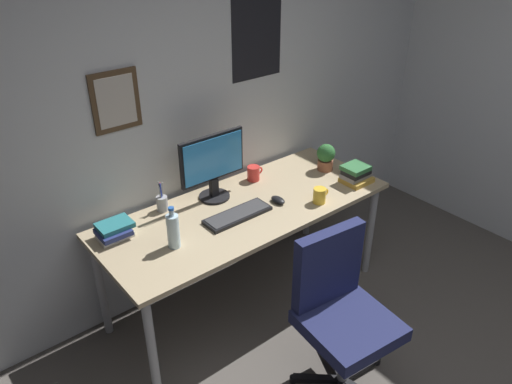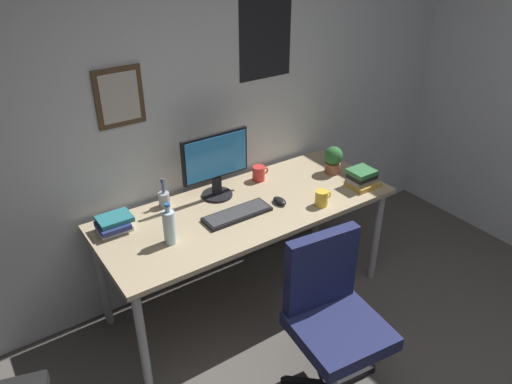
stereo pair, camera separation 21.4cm
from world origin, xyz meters
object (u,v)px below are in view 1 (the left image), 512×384
at_px(water_bottle, 173,230).
at_px(coffee_mug_near, 320,195).
at_px(office_chair, 340,307).
at_px(monitor, 213,164).
at_px(keyboard, 238,215).
at_px(pen_cup, 162,203).
at_px(potted_plant, 326,156).
at_px(coffee_mug_far, 254,173).
at_px(book_stack_left, 356,174).
at_px(book_stack_right, 114,231).
at_px(computer_mouse, 278,200).

relative_size(water_bottle, coffee_mug_near, 2.11).
bearing_deg(water_bottle, office_chair, -54.01).
distance_m(monitor, coffee_mug_near, 0.70).
relative_size(monitor, keyboard, 1.07).
bearing_deg(pen_cup, water_bottle, -110.53).
xyz_separation_m(coffee_mug_near, potted_plant, (0.36, 0.30, 0.05)).
relative_size(coffee_mug_far, book_stack_left, 0.61).
xyz_separation_m(monitor, coffee_mug_far, (0.35, 0.02, -0.19)).
distance_m(water_bottle, book_stack_right, 0.37).
bearing_deg(book_stack_right, coffee_mug_near, -21.25).
distance_m(book_stack_left, book_stack_right, 1.62).
distance_m(monitor, water_bottle, 0.58).
bearing_deg(water_bottle, potted_plant, 5.47).
height_order(office_chair, potted_plant, same).
height_order(water_bottle, book_stack_right, water_bottle).
xyz_separation_m(office_chair, book_stack_left, (0.80, 0.62, 0.29)).
xyz_separation_m(potted_plant, book_stack_right, (-1.54, 0.16, -0.06)).
distance_m(water_bottle, potted_plant, 1.33).
distance_m(computer_mouse, coffee_mug_near, 0.27).
bearing_deg(keyboard, book_stack_left, -10.09).
height_order(coffee_mug_far, potted_plant, potted_plant).
bearing_deg(book_stack_left, computer_mouse, 167.65).
xyz_separation_m(office_chair, pen_cup, (-0.41, 1.13, 0.28)).
bearing_deg(pen_cup, office_chair, -70.15).
bearing_deg(pen_cup, book_stack_left, -22.92).
distance_m(water_bottle, book_stack_left, 1.36).
xyz_separation_m(monitor, coffee_mug_near, (0.48, -0.48, -0.19)).
height_order(monitor, keyboard, monitor).
xyz_separation_m(water_bottle, pen_cup, (0.14, 0.38, -0.05)).
distance_m(office_chair, monitor, 1.16).
bearing_deg(coffee_mug_near, book_stack_left, 5.17).
relative_size(coffee_mug_far, book_stack_right, 0.61).
xyz_separation_m(water_bottle, coffee_mug_near, (0.96, -0.17, -0.06)).
height_order(coffee_mug_far, book_stack_left, book_stack_left).
bearing_deg(pen_cup, book_stack_right, -166.29).
relative_size(computer_mouse, potted_plant, 0.56).
bearing_deg(office_chair, book_stack_right, 126.30).
bearing_deg(coffee_mug_far, water_bottle, -158.39).
bearing_deg(keyboard, potted_plant, 6.88).
bearing_deg(keyboard, coffee_mug_far, 39.45).
height_order(keyboard, book_stack_left, book_stack_left).
bearing_deg(coffee_mug_far, book_stack_left, -41.72).
bearing_deg(computer_mouse, book_stack_left, -12.35).
distance_m(keyboard, book_stack_right, 0.73).
height_order(pen_cup, book_stack_left, pen_cup).
xyz_separation_m(water_bottle, book_stack_left, (1.35, -0.14, -0.05)).
height_order(coffee_mug_near, book_stack_left, book_stack_left).
distance_m(keyboard, coffee_mug_near, 0.54).
bearing_deg(book_stack_left, monitor, 153.11).
height_order(water_bottle, pen_cup, water_bottle).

